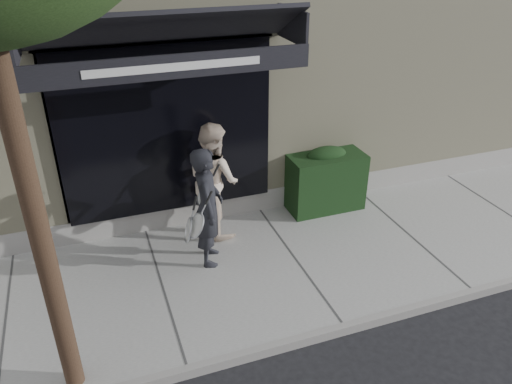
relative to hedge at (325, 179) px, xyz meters
name	(u,v)px	position (x,y,z in m)	size (l,w,h in m)	color
ground	(294,264)	(-1.10, -1.25, -0.66)	(80.00, 80.00, 0.00)	black
sidewalk	(294,260)	(-1.10, -1.25, -0.60)	(20.00, 3.00, 0.12)	gray
curb	(344,329)	(-1.10, -2.80, -0.59)	(20.00, 0.10, 0.14)	gray
building_facade	(203,23)	(-1.11, 3.71, 2.08)	(14.30, 8.04, 5.64)	beige
hedge	(325,179)	(0.00, 0.00, 0.00)	(1.30, 0.70, 1.14)	black
pedestrian_front	(208,207)	(-2.31, -0.87, 0.36)	(0.75, 0.92, 1.80)	black
pedestrian_back	(213,179)	(-2.01, -0.10, 0.39)	(0.95, 1.08, 1.85)	beige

